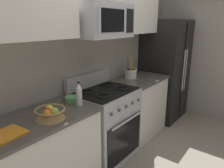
{
  "coord_description": "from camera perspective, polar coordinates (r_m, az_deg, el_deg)",
  "views": [
    {
      "loc": [
        -1.86,
        -0.88,
        1.7
      ],
      "look_at": [
        -0.02,
        0.54,
        1.03
      ],
      "focal_mm": 33.63,
      "sensor_mm": 36.0,
      "label": 1
    }
  ],
  "objects": [
    {
      "name": "counter_right",
      "position": [
        3.34,
        7.31,
        -5.93
      ],
      "size": [
        0.88,
        0.6,
        0.91
      ],
      "color": "silver",
      "rests_on": "ground"
    },
    {
      "name": "microwave",
      "position": [
        2.43,
        -2.6,
        16.8
      ],
      "size": [
        0.7,
        0.44,
        0.37
      ],
      "color": "#B2B5BA"
    },
    {
      "name": "prep_bowl",
      "position": [
        2.26,
        -10.99,
        -3.93
      ],
      "size": [
        0.14,
        0.14,
        0.05
      ],
      "color": "#59AD66",
      "rests_on": "counter_left"
    },
    {
      "name": "refrigerator",
      "position": [
        3.95,
        14.11,
        3.67
      ],
      "size": [
        0.81,
        0.71,
        1.77
      ],
      "color": "black",
      "rests_on": "ground"
    },
    {
      "name": "counter_left",
      "position": [
        2.16,
        -19.57,
        -20.03
      ],
      "size": [
        1.18,
        0.6,
        0.91
      ],
      "color": "silver",
      "rests_on": "ground"
    },
    {
      "name": "upper_cabinets_right",
      "position": [
        3.19,
        5.89,
        19.45
      ],
      "size": [
        0.87,
        0.34,
        0.66
      ],
      "color": "silver"
    },
    {
      "name": "utensil_crock",
      "position": [
        3.16,
        5.1,
        2.98
      ],
      "size": [
        0.17,
        0.17,
        0.34
      ],
      "color": "white",
      "rests_on": "counter_right"
    },
    {
      "name": "wall_right",
      "position": [
        4.17,
        25.58,
        9.0
      ],
      "size": [
        0.1,
        8.0,
        2.6
      ],
      "primitive_type": "cube",
      "color": "#9E998E",
      "rests_on": "ground"
    },
    {
      "name": "wall_back",
      "position": [
        2.7,
        -8.08,
        7.36
      ],
      "size": [
        8.0,
        0.1,
        2.6
      ],
      "primitive_type": "cube",
      "color": "#9E998E",
      "rests_on": "ground"
    },
    {
      "name": "bottle_vinegar",
      "position": [
        2.11,
        -8.98,
        -2.85
      ],
      "size": [
        0.06,
        0.06,
        0.24
      ],
      "color": "silver",
      "rests_on": "counter_left"
    },
    {
      "name": "fruit_basket",
      "position": [
        1.89,
        -16.46,
        -7.54
      ],
      "size": [
        0.26,
        0.26,
        0.11
      ],
      "color": "#9E7A4C",
      "rests_on": "counter_left"
    },
    {
      "name": "cutting_board",
      "position": [
        1.75,
        -27.35,
        -12.42
      ],
      "size": [
        0.3,
        0.23,
        0.02
      ],
      "primitive_type": "cube",
      "rotation": [
        0.0,
        0.0,
        0.09
      ],
      "color": "orange",
      "rests_on": "counter_left"
    },
    {
      "name": "range_oven",
      "position": [
        2.71,
        -1.83,
        -10.85
      ],
      "size": [
        0.76,
        0.64,
        1.09
      ],
      "color": "#B2B5BA",
      "rests_on": "ground"
    }
  ]
}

